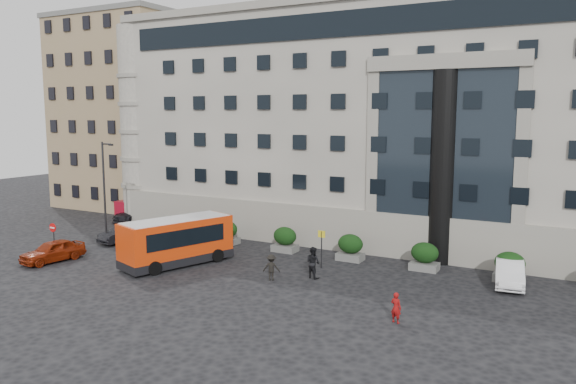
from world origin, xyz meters
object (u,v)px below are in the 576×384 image
at_px(street_lamp, 105,189).
at_px(pedestrian_b, 313,262).
at_px(hedge_a, 227,232).
at_px(hedge_b, 285,239).
at_px(parked_car_b, 126,233).
at_px(no_entry_sign, 53,232).
at_px(hedge_e, 510,267).
at_px(pedestrian_c, 271,267).
at_px(bus_stop_sign, 322,243).
at_px(hedge_c, 350,247).
at_px(pedestrian_a, 396,308).
at_px(parked_car_c, 140,213).
at_px(white_taxi, 510,273).
at_px(parked_car_d, 196,214).
at_px(parked_car_a, 53,251).
at_px(minibus, 177,240).
at_px(red_truck, 143,204).

height_order(street_lamp, pedestrian_b, street_lamp).
height_order(hedge_a, hedge_b, same).
bearing_deg(parked_car_b, no_entry_sign, -96.04).
xyz_separation_m(hedge_a, hedge_b, (5.20, 0.00, 0.00)).
xyz_separation_m(hedge_e, pedestrian_c, (-12.82, -6.75, -0.12)).
bearing_deg(bus_stop_sign, parked_car_b, -178.42).
relative_size(hedge_b, bus_stop_sign, 0.73).
bearing_deg(hedge_c, pedestrian_a, -56.88).
xyz_separation_m(parked_car_c, white_taxi, (33.53, -4.56, -0.04)).
bearing_deg(hedge_b, hedge_e, 0.00).
bearing_deg(pedestrian_b, no_entry_sign, 28.84).
bearing_deg(bus_stop_sign, parked_car_d, 152.97).
distance_m(hedge_a, parked_car_a, 12.62).
height_order(minibus, parked_car_b, minibus).
height_order(hedge_a, red_truck, red_truck).
relative_size(white_taxi, pedestrian_a, 2.95).
bearing_deg(pedestrian_b, parked_car_d, -14.42).
xyz_separation_m(red_truck, parked_car_d, (5.81, 0.85, -0.66)).
bearing_deg(hedge_e, parked_car_a, -160.27).
bearing_deg(parked_car_a, parked_car_b, 98.79).
relative_size(no_entry_sign, white_taxi, 0.51).
xyz_separation_m(hedge_c, white_taxi, (10.50, -0.80, -0.18)).
bearing_deg(hedge_c, hedge_a, 180.00).
height_order(hedge_c, no_entry_sign, no_entry_sign).
height_order(hedge_c, parked_car_c, hedge_c).
relative_size(parked_car_a, parked_car_d, 0.83).
bearing_deg(pedestrian_a, hedge_a, -15.53).
distance_m(hedge_b, parked_car_a, 16.26).
height_order(hedge_a, parked_car_d, hedge_a).
bearing_deg(bus_stop_sign, hedge_e, 13.92).
xyz_separation_m(hedge_e, street_lamp, (-28.74, -4.80, 3.44)).
bearing_deg(hedge_b, parked_car_a, -141.37).
height_order(pedestrian_b, pedestrian_c, pedestrian_b).
bearing_deg(parked_car_d, parked_car_b, -90.21).
xyz_separation_m(hedge_e, white_taxi, (0.10, -0.80, -0.18)).
xyz_separation_m(parked_car_c, parked_car_d, (5.07, 2.15, -0.05)).
bearing_deg(parked_car_a, hedge_b, 47.43).
bearing_deg(bus_stop_sign, white_taxi, 9.95).
height_order(no_entry_sign, parked_car_b, no_entry_sign).
relative_size(hedge_b, pedestrian_b, 0.93).
distance_m(red_truck, parked_car_a, 16.31).
xyz_separation_m(hedge_c, no_entry_sign, (-19.40, -8.84, 0.72)).
relative_size(hedge_a, parked_car_d, 0.35).
distance_m(hedge_b, no_entry_sign, 16.74).
distance_m(pedestrian_a, pedestrian_b, 8.40).
bearing_deg(hedge_a, hedge_c, 0.00).
bearing_deg(parked_car_b, white_taxi, 14.00).
height_order(pedestrian_a, pedestrian_c, pedestrian_c).
relative_size(hedge_e, pedestrian_a, 1.20).
xyz_separation_m(red_truck, pedestrian_c, (21.36, -11.80, -0.58)).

